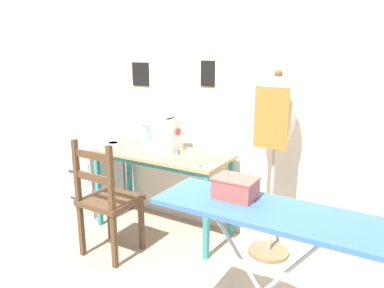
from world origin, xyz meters
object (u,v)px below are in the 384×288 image
Objects in this scene: fabric_bowl at (113,145)px; dress_form at (275,127)px; wooden_chair at (108,201)px; storage_box at (235,187)px; thread_spool_near_machine at (179,153)px; sewing_machine at (163,135)px; thread_spool_mid_table at (189,150)px; scissors at (204,166)px; thread_spool_far_edge at (192,152)px; ironing_board at (265,218)px; filing_cabinet at (91,178)px.

dress_form reaches higher than fabric_bowl.
storage_box is (1.23, -0.37, 0.48)m from wooden_chair.
sewing_machine is at bearing 165.76° from thread_spool_near_machine.
dress_form is at bearing 0.29° from thread_spool_mid_table.
thread_spool_near_machine is 0.10m from thread_spool_mid_table.
wooden_chair is (-0.63, -0.39, -0.28)m from scissors.
thread_spool_far_edge is (-0.24, 0.23, 0.02)m from scissors.
scissors is 0.36m from thread_spool_near_machine.
thread_spool_near_machine is 0.04× the size of ironing_board.
filing_cabinet is 0.43× the size of dress_form.
wooden_chair is at bearing 163.39° from ironing_board.
fabric_bowl is 0.64m from thread_spool_near_machine.
dress_form is at bearing 1.87° from filing_cabinet.
dress_form reaches higher than filing_cabinet.
storage_box is (1.12, -0.97, 0.06)m from sewing_machine.
thread_spool_mid_table is 0.79m from dress_form.
filing_cabinet is 2.01m from dress_form.
thread_spool_near_machine is 0.06× the size of filing_cabinet.
sewing_machine is 1.05m from filing_cabinet.
thread_spool_far_edge is 0.04× the size of ironing_board.
ironing_board is (1.41, -0.42, 0.38)m from wooden_chair.
filing_cabinet is (-0.90, -0.01, -0.55)m from sewing_machine.
ironing_board is (0.78, -0.81, 0.10)m from scissors.
thread_spool_far_edge is (0.72, 0.17, -0.00)m from fabric_bowl.
fabric_bowl reaches higher than thread_spool_far_edge.
ironing_board is (1.02, -1.04, 0.08)m from thread_spool_far_edge.
scissors is 0.20× the size of filing_cabinet.
sewing_machine is at bearing 79.32° from wooden_chair.
sewing_machine is 2.93× the size of scissors.
thread_spool_near_machine is at bearing -114.69° from thread_spool_mid_table.
storage_box is (0.60, -0.77, 0.20)m from scissors.
fabric_bowl is 0.97m from scissors.
thread_spool_near_machine is 0.88× the size of thread_spool_mid_table.
dress_form is (0.97, 0.05, 0.17)m from sewing_machine.
sewing_machine reaches higher than thread_spool_mid_table.
sewing_machine is 8.02× the size of thread_spool_far_edge.
filing_cabinet is (-1.18, -0.04, -0.44)m from thread_spool_far_edge.
dress_form reaches higher than thread_spool_far_edge.
dress_form is 1.13m from ironing_board.
sewing_machine reaches higher than storage_box.
fabric_bowl is 0.11× the size of ironing_board.
dress_form is at bearing 7.20° from thread_spool_near_machine.
sewing_machine is at bearing -174.91° from thread_spool_far_edge.
ironing_board is (0.33, -1.07, -0.21)m from dress_form.
scissors is at bearing -43.30° from thread_spool_far_edge.
dress_form is (1.87, 0.06, 0.72)m from filing_cabinet.
thread_spool_mid_table is at bearing 154.33° from thread_spool_far_edge.
fabric_bowl is at bearing -16.39° from filing_cabinet.
wooden_chair is 0.65× the size of dress_form.
thread_spool_mid_table is (0.24, 0.05, -0.12)m from sewing_machine.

